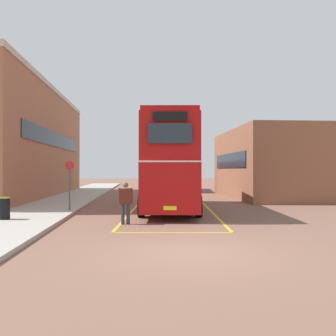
{
  "coord_description": "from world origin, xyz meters",
  "views": [
    {
      "loc": [
        -1.24,
        -9.6,
        2.15
      ],
      "look_at": [
        0.26,
        11.7,
        2.25
      ],
      "focal_mm": 39.55,
      "sensor_mm": 36.0,
      "label": 1
    }
  ],
  "objects_px": {
    "single_deck_bus": "(175,175)",
    "double_decker_bus": "(170,163)",
    "litter_bin": "(4,208)",
    "bus_stop_sign": "(70,180)",
    "pedestrian_boarding": "(125,200)"
  },
  "relations": [
    {
      "from": "single_deck_bus",
      "to": "double_decker_bus",
      "type": "bearing_deg",
      "value": -95.91
    },
    {
      "from": "litter_bin",
      "to": "bus_stop_sign",
      "type": "distance_m",
      "value": 4.0
    },
    {
      "from": "pedestrian_boarding",
      "to": "bus_stop_sign",
      "type": "distance_m",
      "value": 5.09
    },
    {
      "from": "double_decker_bus",
      "to": "pedestrian_boarding",
      "type": "distance_m",
      "value": 5.92
    },
    {
      "from": "double_decker_bus",
      "to": "pedestrian_boarding",
      "type": "height_order",
      "value": "double_decker_bus"
    },
    {
      "from": "double_decker_bus",
      "to": "pedestrian_boarding",
      "type": "xyz_separation_m",
      "value": [
        -2.16,
        -5.29,
        -1.56
      ]
    },
    {
      "from": "litter_bin",
      "to": "bus_stop_sign",
      "type": "height_order",
      "value": "bus_stop_sign"
    },
    {
      "from": "pedestrian_boarding",
      "to": "litter_bin",
      "type": "xyz_separation_m",
      "value": [
        -4.91,
        0.75,
        -0.37
      ]
    },
    {
      "from": "single_deck_bus",
      "to": "litter_bin",
      "type": "height_order",
      "value": "single_deck_bus"
    },
    {
      "from": "litter_bin",
      "to": "pedestrian_boarding",
      "type": "bearing_deg",
      "value": -8.66
    },
    {
      "from": "double_decker_bus",
      "to": "litter_bin",
      "type": "relative_size",
      "value": 12.16
    },
    {
      "from": "single_deck_bus",
      "to": "bus_stop_sign",
      "type": "bearing_deg",
      "value": -110.18
    },
    {
      "from": "double_decker_bus",
      "to": "bus_stop_sign",
      "type": "distance_m",
      "value": 5.33
    },
    {
      "from": "bus_stop_sign",
      "to": "single_deck_bus",
      "type": "bearing_deg",
      "value": 69.82
    },
    {
      "from": "pedestrian_boarding",
      "to": "litter_bin",
      "type": "distance_m",
      "value": 4.98
    }
  ]
}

